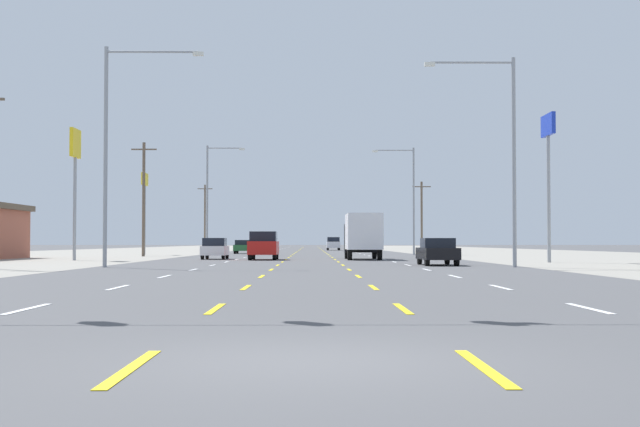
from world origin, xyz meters
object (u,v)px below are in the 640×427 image
Objects in this scene: sedan_far_left_farthest at (264,245)px; pole_sign_left_row_1 at (75,160)px; streetlight_left_row_1 at (211,192)px; streetlight_right_row_1 at (410,193)px; hatchback_far_left_midfar at (215,248)px; streetlight_right_row_0 at (505,145)px; sedan_far_right_nearest at (437,251)px; streetlight_left_row_0 at (116,139)px; box_truck_inner_right_mid at (363,234)px; sedan_far_left_far at (243,247)px; pole_sign_left_row_2 at (145,192)px; suv_inner_left_near at (264,245)px; pole_sign_right_row_1 at (548,149)px; suv_far_right_distant_a at (354,243)px; suv_inner_right_farther at (333,243)px.

pole_sign_left_row_1 is at bearing -97.21° from sedan_far_left_farthest.
streetlight_left_row_1 is 19.58m from streetlight_right_row_1.
hatchback_far_left_midfar reaches higher than sedan_far_left_farthest.
streetlight_right_row_0 is at bearing -90.08° from streetlight_right_row_1.
streetlight_left_row_0 is at bearing -167.55° from sedan_far_right_nearest.
pole_sign_left_row_1 is at bearing -172.54° from box_truck_inner_right_mid.
box_truck_inner_right_mid is 0.67× the size of streetlight_left_row_1.
streetlight_left_row_1 is at bearing 90.23° from streetlight_left_row_0.
sedan_far_left_far is 35.00m from pole_sign_left_row_1.
pole_sign_left_row_1 is (-9.15, -3.77, 6.05)m from hatchback_far_left_midfar.
streetlight_right_row_1 reaches higher than pole_sign_left_row_2.
sedan_far_left_far is 1.00× the size of sedan_far_left_farthest.
suv_inner_left_near is 31.74m from sedan_far_left_far.
suv_inner_left_near is 0.55× the size of pole_sign_left_row_1.
pole_sign_right_row_1 is (10.91, -8.74, 5.16)m from box_truck_inner_right_mid.
suv_inner_left_near is at bearing -74.60° from streetlight_left_row_1.
streetlight_left_row_1 reaches higher than sedan_far_left_farthest.
suv_far_right_distant_a reaches higher than sedan_far_left_far.
box_truck_inner_right_mid reaches higher than suv_inner_left_near.
hatchback_far_left_midfar reaches higher than sedan_far_right_nearest.
suv_inner_right_farther is (-3.43, 83.39, 0.27)m from sedan_far_right_nearest.
streetlight_left_row_0 is at bearing -92.83° from sedan_far_left_far.
sedan_far_left_farthest is 0.92× the size of suv_far_right_distant_a.
pole_sign_left_row_1 is 0.86× the size of streetlight_right_row_0.
sedan_far_left_farthest is 87.49m from streetlight_left_row_0.
sedan_far_right_nearest is 0.42× the size of streetlight_left_row_1.
suv_inner_left_near is at bearing -28.26° from hatchback_far_left_midfar.
hatchback_far_left_midfar is 0.87× the size of sedan_far_left_far.
suv_inner_right_farther is 78.11m from pole_sign_right_row_1.
sedan_far_right_nearest and sedan_far_left_farthest have the same top height.
hatchback_far_left_midfar is (-13.78, 16.24, 0.03)m from sedan_far_right_nearest.
streetlight_right_row_1 reaches higher than pole_sign_right_row_1.
streetlight_left_row_0 is (6.43, -16.11, -0.46)m from pole_sign_left_row_1.
pole_sign_left_row_1 is at bearing 111.75° from streetlight_left_row_0.
suv_inner_left_near is 25.10m from streetlight_left_row_1.
suv_far_right_distant_a is 0.55× the size of pole_sign_left_row_1.
sedan_far_left_farthest is 0.49× the size of pole_sign_right_row_1.
streetlight_right_row_1 is at bearing 44.63° from pole_sign_left_row_1.
streetlight_right_row_0 is at bearing -85.87° from suv_inner_right_farther.
pole_sign_left_row_2 is at bearing -175.37° from streetlight_left_row_1.
suv_inner_right_farther reaches higher than sedan_far_right_nearest.
box_truck_inner_right_mid is 0.69× the size of streetlight_right_row_0.
sedan_far_left_far is at bearing -90.19° from sedan_far_left_farthest.
suv_inner_left_near reaches higher than hatchback_far_left_midfar.
suv_inner_left_near is 0.45× the size of streetlight_left_row_0.
streetlight_left_row_0 is at bearing -125.61° from box_truck_inner_right_mid.
hatchback_far_left_midfar is 0.36× the size of streetlight_left_row_0.
hatchback_far_left_midfar reaches higher than sedan_far_left_far.
sedan_far_left_far is at bearing 155.30° from streetlight_right_row_1.
sedan_far_left_farthest is at bearing 93.13° from suv_inner_left_near.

